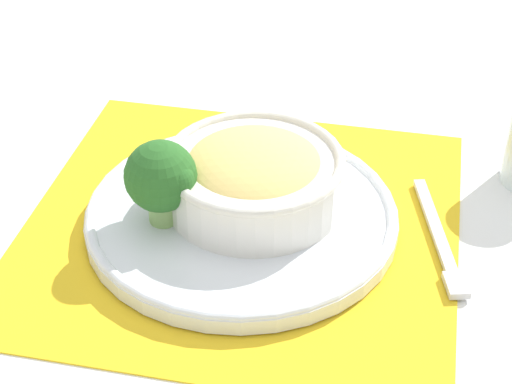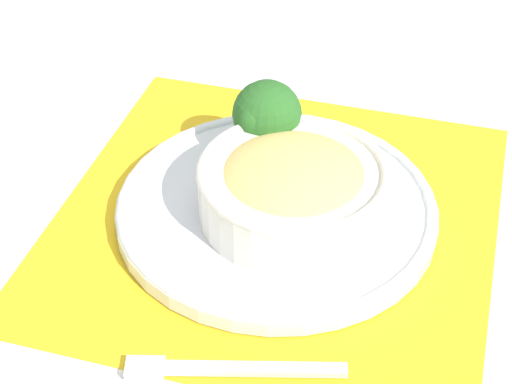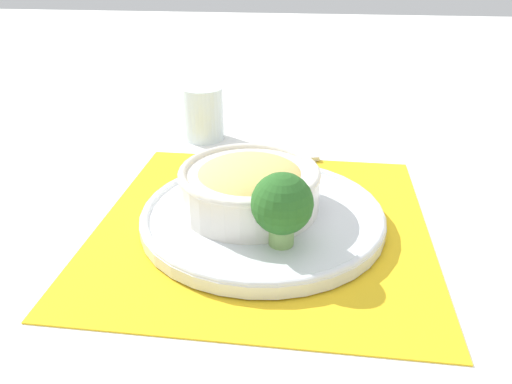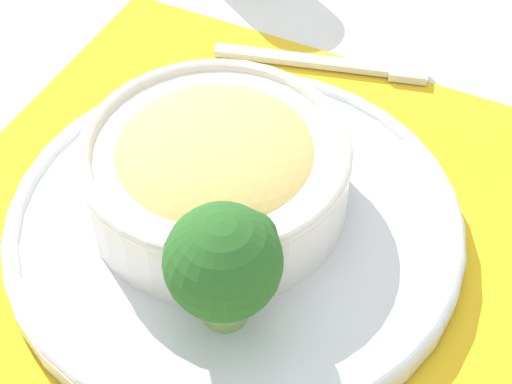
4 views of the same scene
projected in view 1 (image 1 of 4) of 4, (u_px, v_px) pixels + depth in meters
ground_plane at (242, 226)px, 0.88m from camera, size 4.00×4.00×0.00m
placemat at (242, 225)px, 0.88m from camera, size 0.45×0.44×0.00m
plate at (242, 215)px, 0.87m from camera, size 0.32×0.32×0.02m
bowl at (254, 175)px, 0.86m from camera, size 0.18×0.18×0.07m
broccoli_floret at (161, 178)px, 0.83m from camera, size 0.07×0.07×0.09m
carrot_slice_near at (259, 242)px, 0.83m from camera, size 0.04×0.04×0.01m
carrot_slice_middle at (278, 235)px, 0.83m from camera, size 0.04×0.04×0.01m
fork at (442, 246)px, 0.84m from camera, size 0.06×0.18×0.01m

